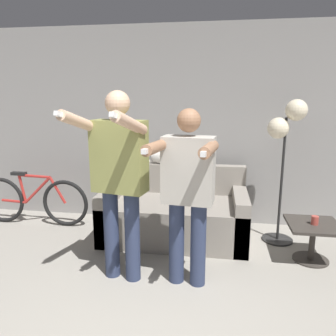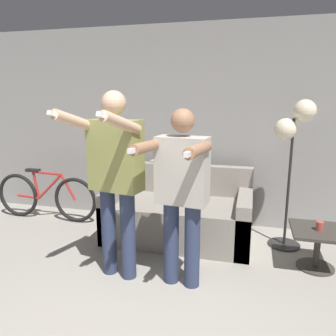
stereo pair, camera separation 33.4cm
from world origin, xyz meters
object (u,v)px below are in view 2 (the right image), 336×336
Objects in this scene: person_left at (115,172)px; bicycle at (46,196)px; cat at (173,157)px; floor_lamp at (294,134)px; person_right at (181,187)px; cup at (320,226)px; side_table at (318,240)px; couch at (179,215)px.

person_left is 1.14× the size of bicycle.
cat is (0.21, 1.35, -0.10)m from person_left.
floor_lamp is at bearing 44.14° from person_left.
person_right is 1.47m from cup.
cat is at bearing 169.15° from floor_lamp.
floor_lamp is 3.20× the size of side_table.
person_left is 2.10m from side_table.
cat is at bearing 113.32° from person_right.
person_right is 3.08× the size of side_table.
bicycle is (-1.76, -0.22, -0.60)m from cat.
bicycle is at bearing 171.59° from side_table.
cat is at bearing 91.67° from person_left.
cup is (0.25, -0.48, -0.84)m from floor_lamp.
bicycle is at bearing 179.08° from floor_lamp.
floor_lamp reaches higher than couch.
side_table is 3.47m from bicycle.
couch is 1.54m from side_table.
floor_lamp is 1.13m from side_table.
couch reaches higher than bicycle.
side_table is (1.87, 0.63, -0.73)m from person_left.
side_table is 0.34× the size of bicycle.
cup is (1.26, 0.61, -0.47)m from person_right.
bicycle is (-1.56, 1.13, -0.70)m from person_left.
side_table is at bearing -60.74° from floor_lamp.
cup is at bearing -92.40° from side_table.
side_table is at bearing -14.03° from couch.
floor_lamp reaches higher than side_table.
floor_lamp is at bearing 118.15° from cup.
person_left is 0.62m from person_right.
side_table is 5.86× the size of cup.
couch is 1.60m from floor_lamp.
bicycle is (-3.43, 0.51, 0.03)m from side_table.
person_right is 18.04× the size of cup.
person_left is 1.97m from floor_lamp.
person_right reaches higher than side_table.
cup is (-0.00, -0.02, 0.15)m from side_table.
bicycle is (-3.43, 0.53, -0.12)m from cup.
floor_lamp is at bearing -0.92° from bicycle.
floor_lamp reaches higher than cat.
bicycle is at bearing 154.26° from person_left.
person_right is at bearing -73.24° from cat.
side_table is (1.50, -0.37, 0.02)m from couch.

